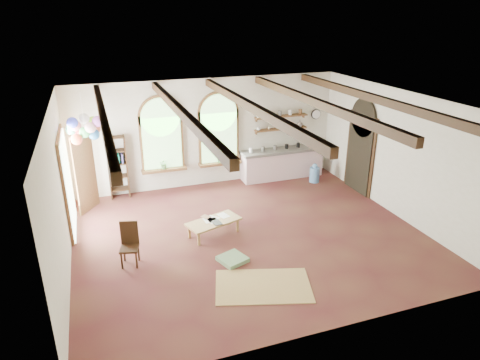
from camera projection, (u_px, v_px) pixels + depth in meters
name	position (u px, v px, depth m)	size (l,w,h in m)	color
floor	(249.00, 235.00, 10.20)	(8.00, 8.00, 0.00)	brown
ceiling_beams	(250.00, 106.00, 9.05)	(6.20, 6.80, 0.18)	#392012
window_left	(162.00, 137.00, 12.17)	(1.30, 0.28, 2.20)	brown
window_right	(219.00, 132.00, 12.69)	(1.30, 0.28, 2.20)	brown
left_doorway	(67.00, 184.00, 10.14)	(0.10, 1.90, 2.50)	brown
right_doorway	(359.00, 155.00, 12.32)	(0.10, 1.30, 2.40)	black
kitchen_counter	(282.00, 163.00, 13.54)	(2.68, 0.62, 0.94)	beige
wall_shelf_lower	(281.00, 129.00, 13.29)	(1.70, 0.24, 0.04)	brown
wall_shelf_upper	(281.00, 116.00, 13.15)	(1.70, 0.24, 0.04)	brown
wall_clock	(316.00, 114.00, 13.61)	(0.32, 0.32, 0.04)	black
bookshelf	(118.00, 167.00, 11.95)	(0.53, 0.32, 1.80)	#392012
coffee_table	(214.00, 222.00, 10.10)	(1.39, 0.95, 0.36)	tan
side_chair	(130.00, 253.00, 8.94)	(0.45, 0.45, 0.94)	#392012
floor_mat	(263.00, 286.00, 8.31)	(1.84, 1.14, 0.02)	tan
floor_cushion	(233.00, 259.00, 9.13)	(0.53, 0.53, 0.09)	#65885E
water_jug_a	(315.00, 174.00, 13.25)	(0.31, 0.31, 0.60)	#5E91C9
water_jug_b	(313.00, 166.00, 13.96)	(0.31, 0.31, 0.60)	#5E91C9
balloon_cluster	(85.00, 128.00, 10.30)	(0.90, 0.90, 1.16)	white
table_book	(204.00, 218.00, 10.20)	(0.16, 0.23, 0.02)	olive
tablet	(217.00, 223.00, 9.99)	(0.19, 0.27, 0.01)	black
potted_plant_left	(164.00, 164.00, 12.36)	(0.27, 0.23, 0.30)	#598C4C
potted_plant_right	(220.00, 158.00, 12.89)	(0.27, 0.23, 0.30)	#598C4C
shelf_cup_a	(258.00, 129.00, 13.04)	(0.12, 0.10, 0.10)	white
shelf_cup_b	(269.00, 128.00, 13.15)	(0.10, 0.10, 0.09)	beige
shelf_bowl_a	(279.00, 127.00, 13.26)	(0.22, 0.22, 0.05)	beige
shelf_bowl_b	(290.00, 126.00, 13.37)	(0.20, 0.20, 0.06)	#8C664C
shelf_vase	(300.00, 123.00, 13.45)	(0.18, 0.18, 0.19)	slate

